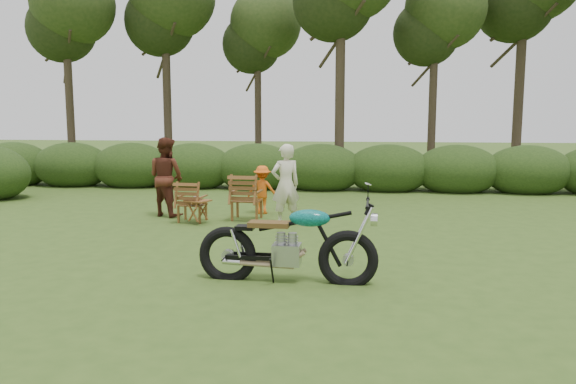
# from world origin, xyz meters

# --- Properties ---
(ground) EXTENTS (80.00, 80.00, 0.00)m
(ground) POSITION_xyz_m (0.00, 0.00, 0.00)
(ground) COLOR #344E1A
(ground) RESTS_ON ground
(tree_line) EXTENTS (22.52, 11.62, 8.14)m
(tree_line) POSITION_xyz_m (0.50, 9.74, 3.81)
(tree_line) COLOR #35291D
(tree_line) RESTS_ON ground
(motorcycle) EXTENTS (2.35, 0.96, 1.33)m
(motorcycle) POSITION_xyz_m (0.13, -0.58, 0.00)
(motorcycle) COLOR #0DB0A5
(motorcycle) RESTS_ON ground
(lawn_chair_right) EXTENTS (0.71, 0.71, 0.99)m
(lawn_chair_right) POSITION_xyz_m (-1.29, 3.84, 0.00)
(lawn_chair_right) COLOR #5A3716
(lawn_chair_right) RESTS_ON ground
(lawn_chair_left) EXTENTS (0.64, 0.64, 0.87)m
(lawn_chair_left) POSITION_xyz_m (-2.40, 3.46, 0.00)
(lawn_chair_left) COLOR brown
(lawn_chair_left) RESTS_ON ground
(side_table) EXTENTS (0.61, 0.57, 0.50)m
(side_table) POSITION_xyz_m (-2.21, 3.26, 0.25)
(side_table) COLOR brown
(side_table) RESTS_ON ground
(cup) EXTENTS (0.15, 0.15, 0.09)m
(cup) POSITION_xyz_m (-2.25, 3.26, 0.55)
(cup) COLOR beige
(cup) RESTS_ON side_table
(adult_a) EXTENTS (0.73, 0.64, 1.67)m
(adult_a) POSITION_xyz_m (-0.38, 3.33, 0.00)
(adult_a) COLOR beige
(adult_a) RESTS_ON ground
(adult_b) EXTENTS (1.06, 0.98, 1.76)m
(adult_b) POSITION_xyz_m (-3.16, 4.07, 0.00)
(adult_b) COLOR #4E2216
(adult_b) RESTS_ON ground
(child) EXTENTS (0.74, 0.47, 1.11)m
(child) POSITION_xyz_m (-1.08, 4.61, 0.00)
(child) COLOR orange
(child) RESTS_ON ground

